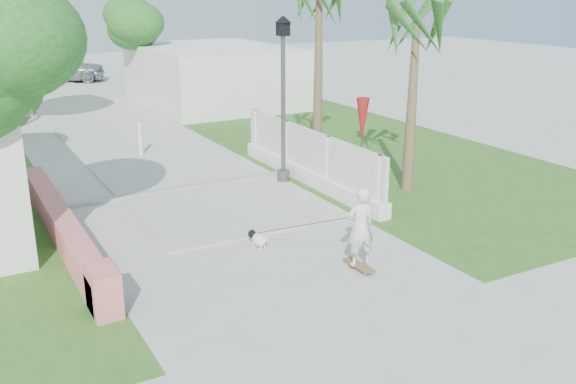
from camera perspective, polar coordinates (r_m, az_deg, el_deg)
ground at (r=12.03m, az=-0.12°, el=-7.49°), size 90.00×90.00×0.00m
path_strip at (r=30.44m, az=-18.64°, el=7.17°), size 3.20×36.00×0.06m
curb at (r=17.17m, az=-9.76°, el=0.27°), size 6.50×0.25×0.10m
grass_right at (r=21.99m, az=5.92°, el=4.17°), size 8.00×20.00×0.01m
pink_wall at (r=14.09m, az=-19.20°, el=-3.28°), size 0.45×8.20×0.80m
lattice_fence at (r=17.52m, az=1.79°, el=2.56°), size 0.35×7.00×1.50m
building_right at (r=29.99m, az=-6.67°, el=10.28°), size 6.00×8.00×2.60m
street_lamp at (r=17.31m, az=-0.43°, el=8.76°), size 0.44×0.44×4.44m
bollard at (r=20.79m, az=-13.00°, el=4.65°), size 0.14×0.14×1.09m
patio_umbrella at (r=17.59m, az=6.63°, el=6.34°), size 0.36×0.36×2.30m
tree_path_right at (r=30.75m, az=-13.22°, el=14.24°), size 3.00×3.00×4.79m
palm_far at (r=18.82m, az=2.78°, el=15.76°), size 1.80×1.80×5.30m
palm_near at (r=16.63m, az=11.29°, el=13.36°), size 1.80×1.80×4.70m
skateboarder at (r=12.47m, az=1.91°, el=-3.03°), size 1.52×2.44×1.64m
dog at (r=13.19m, az=-2.70°, el=-4.18°), size 0.38×0.53×0.38m
parked_car at (r=39.03m, az=-19.66°, el=10.41°), size 5.28×3.39×1.67m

